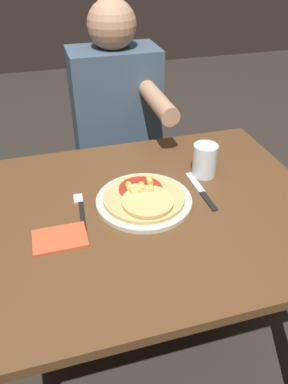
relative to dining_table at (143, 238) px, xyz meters
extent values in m
plane|color=#2D2823|center=(0.00, 0.00, -0.64)|extent=(8.00, 8.00, 0.00)
cube|color=brown|center=(0.00, 0.00, 0.10)|extent=(1.11, 0.85, 0.03)
cylinder|color=brown|center=(-0.50, 0.36, -0.28)|extent=(0.06, 0.06, 0.73)
cylinder|color=brown|center=(0.50, 0.36, -0.28)|extent=(0.06, 0.06, 0.73)
cylinder|color=beige|center=(0.01, 0.03, 0.13)|extent=(0.30, 0.30, 0.01)
cylinder|color=tan|center=(0.01, 0.03, 0.14)|extent=(0.25, 0.25, 0.01)
cylinder|color=#9E2819|center=(0.01, 0.07, 0.15)|extent=(0.14, 0.14, 0.00)
cylinder|color=#DDB771|center=(0.01, -0.01, 0.15)|extent=(0.16, 0.16, 0.01)
cylinder|color=#E5BC5B|center=(-0.02, 0.07, 0.16)|extent=(0.02, 0.03, 0.02)
cylinder|color=#E5BC5B|center=(0.00, 0.04, 0.16)|extent=(0.02, 0.03, 0.02)
cylinder|color=#E5BC5B|center=(-0.01, 0.06, 0.16)|extent=(0.03, 0.02, 0.02)
cylinder|color=#E5BC5B|center=(0.01, 0.06, 0.16)|extent=(0.02, 0.03, 0.02)
cylinder|color=#E5BC5B|center=(0.05, 0.08, 0.16)|extent=(0.02, 0.03, 0.02)
cylinder|color=#E5BC5B|center=(-0.01, 0.04, 0.16)|extent=(0.03, 0.02, 0.02)
cylinder|color=#E5BC5B|center=(0.04, 0.04, 0.16)|extent=(0.02, 0.03, 0.02)
cube|color=black|center=(-0.18, 0.02, 0.12)|extent=(0.02, 0.13, 0.00)
cube|color=silver|center=(-0.18, 0.10, 0.12)|extent=(0.03, 0.05, 0.00)
cube|color=black|center=(0.21, -0.02, 0.12)|extent=(0.02, 0.10, 0.00)
cube|color=silver|center=(0.21, 0.09, 0.12)|extent=(0.02, 0.12, 0.00)
cylinder|color=silver|center=(0.25, 0.13, 0.17)|extent=(0.08, 0.08, 0.11)
cube|color=#C6512D|center=(-0.26, -0.07, 0.12)|extent=(0.15, 0.10, 0.01)
cylinder|color=#2D2D38|center=(-0.02, 0.68, -0.38)|extent=(0.11, 0.11, 0.52)
cylinder|color=#2D2D38|center=(0.15, 0.68, -0.38)|extent=(0.11, 0.11, 0.52)
cube|color=#3D5166|center=(0.07, 0.68, 0.15)|extent=(0.37, 0.22, 0.54)
sphere|color=tan|center=(0.07, 0.68, 0.51)|extent=(0.20, 0.20, 0.20)
cylinder|color=tan|center=(0.18, 0.42, 0.28)|extent=(0.07, 0.30, 0.07)
camera|label=1|loc=(-0.24, -0.86, 0.82)|focal=35.00mm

